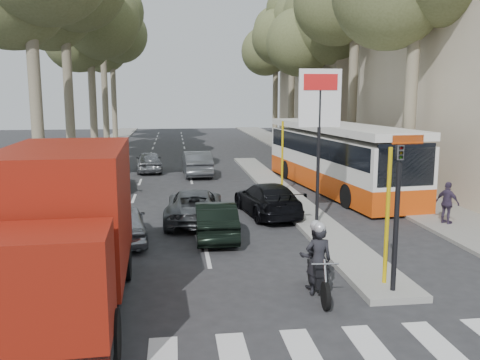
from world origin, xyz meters
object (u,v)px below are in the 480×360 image
object	(u,v)px
dark_hatchback	(215,220)
red_truck	(63,228)
motorcycle	(317,260)
city_bus	(336,155)
silver_hatchback	(123,223)

from	to	relation	value
dark_hatchback	red_truck	world-z (taller)	red_truck
motorcycle	red_truck	bearing A→B (deg)	-173.16
city_bus	motorcycle	distance (m)	13.85
silver_hatchback	motorcycle	distance (m)	7.12
dark_hatchback	city_bus	world-z (taller)	city_bus
city_bus	dark_hatchback	bearing A→B (deg)	-136.75
city_bus	motorcycle	world-z (taller)	city_bus
dark_hatchback	city_bus	distance (m)	10.42
red_truck	motorcycle	size ratio (longest dim) A/B	3.18
silver_hatchback	red_truck	size ratio (longest dim) A/B	0.53
dark_hatchback	silver_hatchback	bearing A→B (deg)	1.91
silver_hatchback	red_truck	xyz separation A→B (m)	(-0.71, -5.37, 1.28)
motorcycle	silver_hatchback	bearing A→B (deg)	138.45
silver_hatchback	red_truck	bearing A→B (deg)	75.31
silver_hatchback	city_bus	distance (m)	12.59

